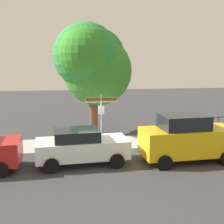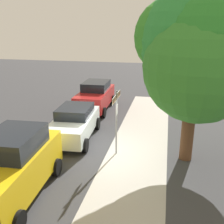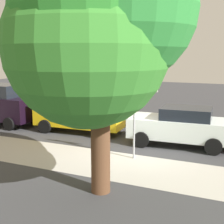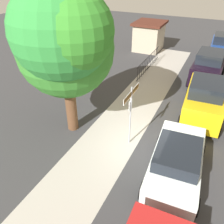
{
  "view_description": "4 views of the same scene",
  "coord_description": "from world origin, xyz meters",
  "px_view_note": "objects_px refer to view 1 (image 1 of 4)",
  "views": [
    {
      "loc": [
        -1.85,
        -14.97,
        4.67
      ],
      "look_at": [
        0.56,
        0.88,
        1.81
      ],
      "focal_mm": 48.76,
      "sensor_mm": 36.0,
      "label": 1
    },
    {
      "loc": [
        10.04,
        2.38,
        5.3
      ],
      "look_at": [
        0.29,
        0.29,
        2.01
      ],
      "focal_mm": 41.74,
      "sensor_mm": 36.0,
      "label": 2
    },
    {
      "loc": [
        -3.76,
        10.48,
        3.71
      ],
      "look_at": [
        0.58,
        0.84,
        1.72
      ],
      "focal_mm": 50.07,
      "sensor_mm": 36.0,
      "label": 3
    },
    {
      "loc": [
        -7.98,
        -2.47,
        7.06
      ],
      "look_at": [
        -0.46,
        1.09,
        1.69
      ],
      "focal_mm": 37.87,
      "sensor_mm": 36.0,
      "label": 4
    }
  ],
  "objects_px": {
    "street_sign": "(101,110)",
    "shade_tree": "(92,61)",
    "car_yellow": "(187,138)",
    "car_white": "(81,146)"
  },
  "relations": [
    {
      "from": "car_yellow",
      "to": "street_sign",
      "type": "bearing_deg",
      "value": 140.95
    },
    {
      "from": "street_sign",
      "to": "car_yellow",
      "type": "relative_size",
      "value": 0.65
    },
    {
      "from": "shade_tree",
      "to": "car_yellow",
      "type": "distance_m",
      "value": 7.54
    },
    {
      "from": "shade_tree",
      "to": "car_white",
      "type": "relative_size",
      "value": 1.63
    },
    {
      "from": "street_sign",
      "to": "car_yellow",
      "type": "bearing_deg",
      "value": -36.06
    },
    {
      "from": "street_sign",
      "to": "car_yellow",
      "type": "distance_m",
      "value": 4.6
    },
    {
      "from": "shade_tree",
      "to": "car_white",
      "type": "bearing_deg",
      "value": -100.61
    },
    {
      "from": "street_sign",
      "to": "shade_tree",
      "type": "height_order",
      "value": "shade_tree"
    },
    {
      "from": "street_sign",
      "to": "shade_tree",
      "type": "bearing_deg",
      "value": 93.76
    },
    {
      "from": "car_yellow",
      "to": "car_white",
      "type": "bearing_deg",
      "value": 173.2
    }
  ]
}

